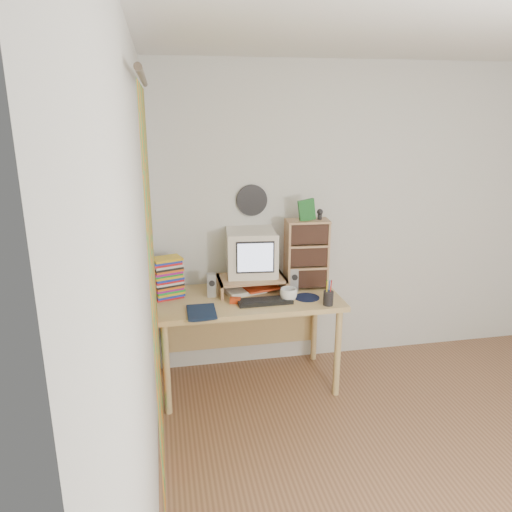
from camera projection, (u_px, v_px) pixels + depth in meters
name	position (u px, v px, depth m)	size (l,w,h in m)	color
floor	(462.00, 488.00, 2.93)	(3.50, 3.50, 0.00)	#926645
back_wall	(359.00, 217.00, 4.21)	(3.50, 3.50, 0.00)	silver
left_wall	(144.00, 314.00, 2.25)	(3.50, 3.50, 0.00)	silver
curtain	(154.00, 296.00, 2.73)	(2.20, 2.20, 0.00)	orange
wall_disc	(252.00, 200.00, 3.97)	(0.25, 0.25, 0.02)	black
desk	(246.00, 310.00, 3.92)	(1.40, 0.70, 0.75)	#D3B571
monitor_riser	(252.00, 280.00, 3.90)	(0.52, 0.30, 0.12)	tan
crt_monitor	(252.00, 254.00, 3.89)	(0.37, 0.37, 0.35)	silver
speaker_left	(211.00, 285.00, 3.81)	(0.07, 0.07, 0.18)	#9E9FA3
speaker_right	(293.00, 279.00, 3.93)	(0.07, 0.07, 0.19)	#9E9FA3
keyboard	(265.00, 301.00, 3.69)	(0.41, 0.14, 0.03)	black
dvd_stack	(168.00, 279.00, 3.77)	(0.21, 0.15, 0.30)	brown
cd_rack	(307.00, 254.00, 3.94)	(0.33, 0.18, 0.55)	tan
mug	(289.00, 295.00, 3.72)	(0.13, 0.13, 0.10)	white
diary	(187.00, 312.00, 3.48)	(0.25, 0.18, 0.05)	#101E3B
mousepad	(307.00, 297.00, 3.80)	(0.19, 0.19, 0.00)	black
pen_cup	(328.00, 296.00, 3.64)	(0.07, 0.07, 0.15)	black
papers	(250.00, 288.00, 3.93)	(0.30, 0.22, 0.04)	white
red_box	(235.00, 300.00, 3.69)	(0.08, 0.05, 0.04)	red
game_box	(307.00, 210.00, 3.82)	(0.13, 0.03, 0.16)	#1B5F24
webcam	(320.00, 214.00, 3.87)	(0.05, 0.05, 0.08)	black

